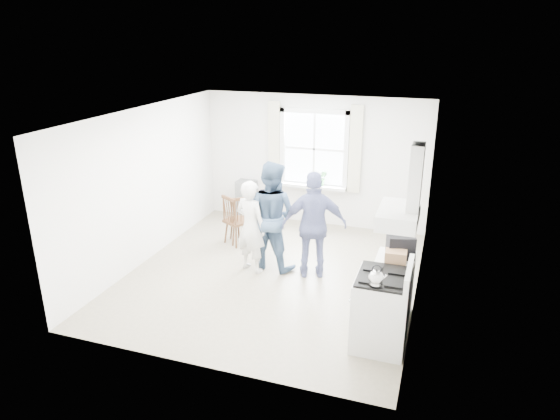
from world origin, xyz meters
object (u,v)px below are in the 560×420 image
at_px(windsor_chair_a, 241,215).
at_px(person_mid, 271,215).
at_px(person_right, 314,225).
at_px(gas_stove, 381,309).
at_px(stereo_stack, 401,245).
at_px(person_left, 251,227).
at_px(low_cabinet, 393,287).
at_px(windsor_chair_b, 232,215).

height_order(windsor_chair_a, person_mid, person_mid).
relative_size(person_mid, person_right, 1.04).
distance_m(gas_stove, stereo_stack, 0.95).
height_order(gas_stove, person_mid, person_mid).
xyz_separation_m(person_left, person_mid, (0.26, 0.24, 0.14)).
relative_size(person_left, person_right, 0.89).
bearing_deg(gas_stove, low_cabinet, 84.32).
xyz_separation_m(windsor_chair_a, person_left, (0.58, -0.95, 0.20)).
bearing_deg(windsor_chair_a, stereo_stack, -28.14).
xyz_separation_m(gas_stove, low_cabinet, (0.07, 0.70, -0.03)).
relative_size(windsor_chair_a, person_mid, 0.51).
height_order(low_cabinet, person_right, person_right).
bearing_deg(person_right, windsor_chair_a, -44.59).
xyz_separation_m(person_mid, person_right, (0.75, -0.11, -0.04)).
bearing_deg(stereo_stack, windsor_chair_a, 151.86).
xyz_separation_m(stereo_stack, windsor_chair_a, (-2.99, 1.60, -0.49)).
height_order(windsor_chair_b, person_mid, person_mid).
distance_m(gas_stove, person_left, 2.71).
bearing_deg(windsor_chair_a, gas_stove, -39.17).
relative_size(person_left, person_mid, 0.85).
bearing_deg(stereo_stack, person_right, 150.45).
bearing_deg(windsor_chair_a, windsor_chair_b, -145.16).
xyz_separation_m(windsor_chair_b, person_mid, (0.97, -0.61, 0.33)).
height_order(stereo_stack, person_left, person_left).
height_order(gas_stove, person_right, person_right).
xyz_separation_m(gas_stove, windsor_chair_a, (-2.88, 2.35, 0.08)).
relative_size(gas_stove, low_cabinet, 1.24).
distance_m(windsor_chair_a, person_right, 1.82).
xyz_separation_m(windsor_chair_b, person_left, (0.71, -0.86, 0.19)).
bearing_deg(windsor_chair_b, person_right, -22.66).
height_order(low_cabinet, person_mid, person_mid).
distance_m(windsor_chair_a, person_left, 1.13).
height_order(person_mid, person_right, person_mid).
height_order(low_cabinet, windsor_chair_b, windsor_chair_b).
relative_size(windsor_chair_b, person_mid, 0.52).
relative_size(low_cabinet, windsor_chair_b, 0.95).
bearing_deg(low_cabinet, person_right, 148.23).
height_order(windsor_chair_b, person_left, person_left).
bearing_deg(person_right, low_cabinet, 130.51).
bearing_deg(gas_stove, stereo_stack, 81.47).
xyz_separation_m(gas_stove, stereo_stack, (0.11, 0.75, 0.57)).
distance_m(gas_stove, low_cabinet, 0.70).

